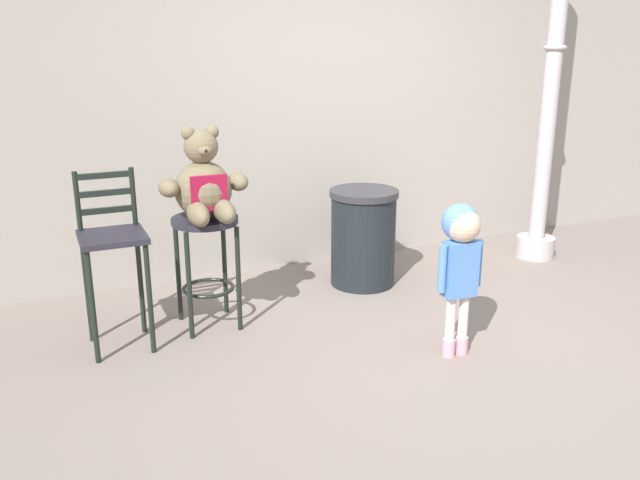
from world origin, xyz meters
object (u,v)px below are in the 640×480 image
(bar_stool_with_teddy, at_px, (206,248))
(lamppost, at_px, (548,115))
(teddy_bear, at_px, (204,186))
(child_walking, at_px, (461,247))
(trash_bin, at_px, (363,237))
(bar_chair_empty, at_px, (113,247))

(bar_stool_with_teddy, relative_size, lamppost, 0.24)
(teddy_bear, height_order, lamppost, lamppost)
(child_walking, xyz_separation_m, trash_bin, (0.05, 1.31, -0.31))
(child_walking, xyz_separation_m, bar_chair_empty, (-1.84, 0.96, -0.04))
(teddy_bear, distance_m, lamppost, 3.03)
(teddy_bear, bearing_deg, lamppost, 5.34)
(bar_stool_with_teddy, relative_size, child_walking, 0.79)
(child_walking, height_order, lamppost, lamppost)
(trash_bin, bearing_deg, teddy_bear, -166.66)
(bar_stool_with_teddy, distance_m, child_walking, 1.63)
(lamppost, height_order, bar_chair_empty, lamppost)
(trash_bin, bearing_deg, child_walking, -92.29)
(bar_chair_empty, bearing_deg, teddy_bear, 4.18)
(child_walking, xyz_separation_m, lamppost, (1.75, 1.29, 0.56))
(child_walking, bearing_deg, lamppost, 133.52)
(lamppost, bearing_deg, child_walking, -143.73)
(child_walking, bearing_deg, trash_bin, -175.05)
(trash_bin, xyz_separation_m, lamppost, (1.70, -0.03, 0.86))
(bar_chair_empty, bearing_deg, lamppost, 5.15)
(child_walking, height_order, trash_bin, child_walking)
(teddy_bear, bearing_deg, bar_chair_empty, -175.82)
(child_walking, distance_m, trash_bin, 1.35)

